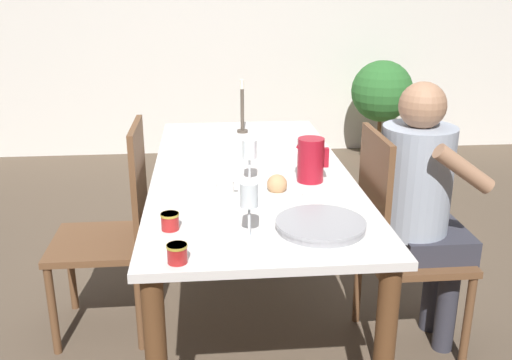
{
  "coord_description": "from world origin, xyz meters",
  "views": [
    {
      "loc": [
        -0.19,
        -2.4,
        1.55
      ],
      "look_at": [
        0.0,
        -0.28,
        0.81
      ],
      "focal_mm": 40.0,
      "sensor_mm": 36.0,
      "label": 1
    }
  ],
  "objects_px": {
    "teacup_near_person": "(225,189)",
    "potted_plant": "(382,96)",
    "red_pitcher": "(311,160)",
    "jam_jar_red": "(170,221)",
    "candlestick_tall": "(242,113)",
    "bread_plate": "(277,188)",
    "teacup_across": "(304,145)",
    "chair_opposite": "(116,227)",
    "serving_tray": "(321,225)",
    "person_seated": "(422,196)",
    "chair_person_side": "(397,240)",
    "wine_glass_water": "(249,151)",
    "wine_glass_juice": "(249,198)",
    "jam_jar_amber": "(177,253)"
  },
  "relations": [
    {
      "from": "chair_opposite",
      "to": "potted_plant",
      "type": "distance_m",
      "value": 3.2
    },
    {
      "from": "serving_tray",
      "to": "jam_jar_amber",
      "type": "relative_size",
      "value": 4.85
    },
    {
      "from": "wine_glass_juice",
      "to": "potted_plant",
      "type": "height_order",
      "value": "wine_glass_juice"
    },
    {
      "from": "wine_glass_water",
      "to": "teacup_near_person",
      "type": "distance_m",
      "value": 0.21
    },
    {
      "from": "wine_glass_water",
      "to": "jam_jar_amber",
      "type": "xyz_separation_m",
      "value": [
        -0.27,
        -0.7,
        -0.1
      ]
    },
    {
      "from": "potted_plant",
      "to": "teacup_near_person",
      "type": "bearing_deg",
      "value": -118.11
    },
    {
      "from": "serving_tray",
      "to": "jam_jar_amber",
      "type": "xyz_separation_m",
      "value": [
        -0.47,
        -0.2,
        0.02
      ]
    },
    {
      "from": "jam_jar_amber",
      "to": "red_pitcher",
      "type": "bearing_deg",
      "value": 52.81
    },
    {
      "from": "chair_opposite",
      "to": "bread_plate",
      "type": "distance_m",
      "value": 0.8
    },
    {
      "from": "teacup_across",
      "to": "chair_opposite",
      "type": "bearing_deg",
      "value": -161.46
    },
    {
      "from": "chair_person_side",
      "to": "serving_tray",
      "type": "distance_m",
      "value": 0.65
    },
    {
      "from": "jam_jar_red",
      "to": "chair_opposite",
      "type": "bearing_deg",
      "value": 115.41
    },
    {
      "from": "wine_glass_water",
      "to": "candlestick_tall",
      "type": "height_order",
      "value": "candlestick_tall"
    },
    {
      "from": "teacup_near_person",
      "to": "bread_plate",
      "type": "xyz_separation_m",
      "value": [
        0.21,
        -0.0,
        -0.0
      ]
    },
    {
      "from": "red_pitcher",
      "to": "jam_jar_red",
      "type": "relative_size",
      "value": 2.94
    },
    {
      "from": "person_seated",
      "to": "serving_tray",
      "type": "distance_m",
      "value": 0.67
    },
    {
      "from": "serving_tray",
      "to": "chair_opposite",
      "type": "bearing_deg",
      "value": 140.73
    },
    {
      "from": "jam_jar_amber",
      "to": "potted_plant",
      "type": "height_order",
      "value": "potted_plant"
    },
    {
      "from": "wine_glass_water",
      "to": "potted_plant",
      "type": "height_order",
      "value": "wine_glass_water"
    },
    {
      "from": "red_pitcher",
      "to": "teacup_across",
      "type": "bearing_deg",
      "value": 83.48
    },
    {
      "from": "serving_tray",
      "to": "potted_plant",
      "type": "relative_size",
      "value": 0.34
    },
    {
      "from": "teacup_near_person",
      "to": "jam_jar_red",
      "type": "xyz_separation_m",
      "value": [
        -0.2,
        -0.31,
        0.01
      ]
    },
    {
      "from": "chair_person_side",
      "to": "teacup_near_person",
      "type": "height_order",
      "value": "chair_person_side"
    },
    {
      "from": "bread_plate",
      "to": "potted_plant",
      "type": "height_order",
      "value": "potted_plant"
    },
    {
      "from": "wine_glass_water",
      "to": "serving_tray",
      "type": "relative_size",
      "value": 0.6
    },
    {
      "from": "red_pitcher",
      "to": "teacup_near_person",
      "type": "height_order",
      "value": "red_pitcher"
    },
    {
      "from": "person_seated",
      "to": "jam_jar_red",
      "type": "distance_m",
      "value": 1.1
    },
    {
      "from": "teacup_near_person",
      "to": "potted_plant",
      "type": "bearing_deg",
      "value": 61.89
    },
    {
      "from": "chair_person_side",
      "to": "serving_tray",
      "type": "xyz_separation_m",
      "value": [
        -0.42,
        -0.41,
        0.26
      ]
    },
    {
      "from": "jam_jar_red",
      "to": "candlestick_tall",
      "type": "height_order",
      "value": "candlestick_tall"
    },
    {
      "from": "candlestick_tall",
      "to": "serving_tray",
      "type": "bearing_deg",
      "value": -82.6
    },
    {
      "from": "teacup_near_person",
      "to": "potted_plant",
      "type": "distance_m",
      "value": 3.19
    },
    {
      "from": "serving_tray",
      "to": "jam_jar_red",
      "type": "bearing_deg",
      "value": 175.01
    },
    {
      "from": "wine_glass_water",
      "to": "serving_tray",
      "type": "xyz_separation_m",
      "value": [
        0.2,
        -0.5,
        -0.12
      ]
    },
    {
      "from": "person_seated",
      "to": "bread_plate",
      "type": "height_order",
      "value": "person_seated"
    },
    {
      "from": "wine_glass_juice",
      "to": "jam_jar_red",
      "type": "relative_size",
      "value": 3.01
    },
    {
      "from": "person_seated",
      "to": "wine_glass_juice",
      "type": "height_order",
      "value": "person_seated"
    },
    {
      "from": "teacup_across",
      "to": "candlestick_tall",
      "type": "bearing_deg",
      "value": 125.75
    },
    {
      "from": "chair_person_side",
      "to": "red_pitcher",
      "type": "distance_m",
      "value": 0.51
    },
    {
      "from": "jam_jar_red",
      "to": "potted_plant",
      "type": "height_order",
      "value": "potted_plant"
    },
    {
      "from": "teacup_across",
      "to": "potted_plant",
      "type": "height_order",
      "value": "potted_plant"
    },
    {
      "from": "jam_jar_amber",
      "to": "bread_plate",
      "type": "bearing_deg",
      "value": 56.42
    },
    {
      "from": "teacup_near_person",
      "to": "jam_jar_red",
      "type": "distance_m",
      "value": 0.37
    },
    {
      "from": "bread_plate",
      "to": "candlestick_tall",
      "type": "relative_size",
      "value": 0.72
    },
    {
      "from": "teacup_across",
      "to": "serving_tray",
      "type": "height_order",
      "value": "teacup_across"
    },
    {
      "from": "jam_jar_amber",
      "to": "wine_glass_water",
      "type": "bearing_deg",
      "value": 68.72
    },
    {
      "from": "teacup_across",
      "to": "serving_tray",
      "type": "bearing_deg",
      "value": -96.35
    },
    {
      "from": "wine_glass_water",
      "to": "candlestick_tall",
      "type": "relative_size",
      "value": 0.63
    },
    {
      "from": "wine_glass_water",
      "to": "jam_jar_red",
      "type": "height_order",
      "value": "wine_glass_water"
    },
    {
      "from": "red_pitcher",
      "to": "potted_plant",
      "type": "height_order",
      "value": "red_pitcher"
    }
  ]
}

